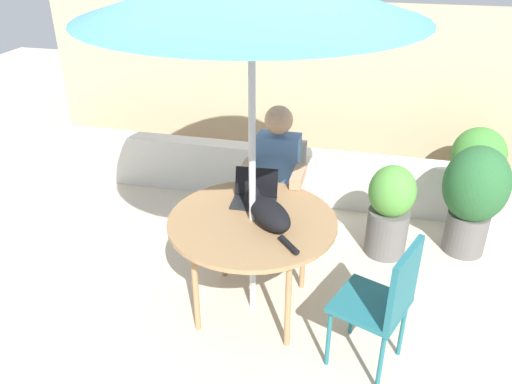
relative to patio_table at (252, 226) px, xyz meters
The scene contains 12 objects.
ground_plane 0.69m from the patio_table, ahead, with size 14.00×14.00×0.00m, color beige.
fence_back 2.41m from the patio_table, 90.00° to the left, with size 5.73×0.08×1.79m, color tan.
planter_wall_low 1.71m from the patio_table, 90.00° to the left, with size 5.16×0.20×0.53m, color beige.
patio_table is the anchor object (origin of this frame).
chair_occupied 0.93m from the patio_table, 90.00° to the left, with size 0.40×0.40×0.91m.
chair_empty 0.96m from the patio_table, 21.42° to the right, with size 0.52×0.52×0.91m.
person_seated 0.76m from the patio_table, 90.00° to the left, with size 0.48×0.48×1.25m.
laptop 0.28m from the patio_table, 99.87° to the left, with size 0.31×0.27×0.21m.
cat 0.18m from the patio_table, 15.79° to the right, with size 0.45×0.53×0.17m.
potted_plant_near_fence 1.92m from the patio_table, 35.90° to the left, with size 0.51×0.51×0.94m.
potted_plant_by_chair 2.55m from the patio_table, 48.50° to the left, with size 0.48×0.48×0.82m.
potted_plant_corner 1.33m from the patio_table, 45.82° to the left, with size 0.38×0.38×0.79m.
Camera 1 is at (0.71, -2.78, 2.49)m, focal length 35.77 mm.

